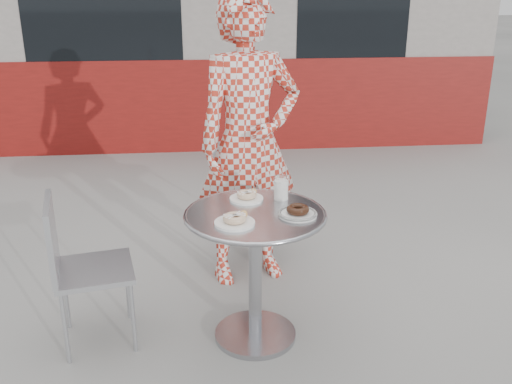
{
  "coord_description": "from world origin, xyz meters",
  "views": [
    {
      "loc": [
        -0.23,
        -2.54,
        1.77
      ],
      "look_at": [
        0.03,
        0.12,
        0.78
      ],
      "focal_mm": 40.0,
      "sensor_mm": 36.0,
      "label": 1
    }
  ],
  "objects": [
    {
      "name": "chair_far",
      "position": [
        0.07,
        0.99,
        0.26
      ],
      "size": [
        0.5,
        0.5,
        0.84
      ],
      "rotation": [
        0.0,
        0.0,
        2.84
      ],
      "color": "#B1B4B9",
      "rests_on": "ground"
    },
    {
      "name": "plate_near",
      "position": [
        -0.09,
        -0.11,
        0.73
      ],
      "size": [
        0.19,
        0.19,
        0.05
      ],
      "rotation": [
        0.0,
        0.0,
        0.39
      ],
      "color": "white",
      "rests_on": "bistro_table"
    },
    {
      "name": "plate_far",
      "position": [
        -0.01,
        0.2,
        0.73
      ],
      "size": [
        0.17,
        0.17,
        0.05
      ],
      "rotation": [
        0.0,
        0.0,
        0.43
      ],
      "color": "white",
      "rests_on": "bistro_table"
    },
    {
      "name": "storefront",
      "position": [
        -0.0,
        5.56,
        1.49
      ],
      "size": [
        6.02,
        4.55,
        3.0
      ],
      "color": "gray",
      "rests_on": "ground"
    },
    {
      "name": "plate_checker",
      "position": [
        0.21,
        -0.03,
        0.73
      ],
      "size": [
        0.19,
        0.19,
        0.05
      ],
      "rotation": [
        0.0,
        0.0,
        0.06
      ],
      "color": "white",
      "rests_on": "bistro_table"
    },
    {
      "name": "chair_left",
      "position": [
        -0.81,
        0.08,
        0.24
      ],
      "size": [
        0.45,
        0.45,
        0.79
      ],
      "rotation": [
        0.0,
        0.0,
        1.77
      ],
      "color": "#B1B4B9",
      "rests_on": "ground"
    },
    {
      "name": "bistro_table",
      "position": [
        0.01,
        0.02,
        0.54
      ],
      "size": [
        0.7,
        0.7,
        0.71
      ],
      "rotation": [
        0.0,
        0.0,
        -0.19
      ],
      "color": "#B2B3B7",
      "rests_on": "ground"
    },
    {
      "name": "seated_person",
      "position": [
        0.04,
        0.72,
        0.87
      ],
      "size": [
        0.73,
        0.58,
        1.75
      ],
      "primitive_type": "imported",
      "rotation": [
        0.0,
        0.0,
        0.28
      ],
      "color": "#B42A1B",
      "rests_on": "ground"
    },
    {
      "name": "ground",
      "position": [
        0.0,
        0.0,
        0.0
      ],
      "size": [
        60.0,
        60.0,
        0.0
      ],
      "primitive_type": "plane",
      "color": "gray",
      "rests_on": "ground"
    },
    {
      "name": "milk_cup",
      "position": [
        0.16,
        0.19,
        0.77
      ],
      "size": [
        0.08,
        0.08,
        0.12
      ],
      "rotation": [
        0.0,
        0.0,
        0.21
      ],
      "color": "white",
      "rests_on": "bistro_table"
    }
  ]
}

